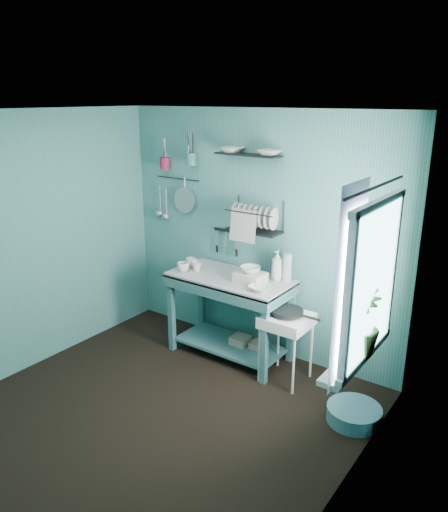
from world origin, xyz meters
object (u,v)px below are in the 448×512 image
Objects in this scene: mug_left at (183,267)px; water_bottle at (287,267)px; storage_tin_large at (240,346)px; wash_tub at (250,277)px; dish_rack at (255,216)px; storage_tin_small at (258,351)px; mug_mid at (197,267)px; frying_pan at (287,311)px; work_counter at (230,317)px; mug_right at (191,263)px; utensil_cup_teal at (191,159)px; floor_basin at (354,414)px; utensil_cup_magenta at (165,163)px; potted_plant at (359,322)px; hotplate_stand at (286,348)px; colander at (185,200)px; soap_bottle at (277,265)px.

mug_left is 1.07m from water_bottle.
wash_tub is at bearing -25.02° from storage_tin_large.
storage_tin_large is at bearing -98.01° from dish_rack.
storage_tin_small is at bearing -147.53° from water_bottle.
mug_mid reaches higher than frying_pan.
work_counter is 10.08× the size of mug_right.
floor_basin is (2.19, -0.59, -1.90)m from utensil_cup_teal.
mug_mid is at bearing -25.44° from utensil_cup_magenta.
frying_pan is 1.15m from potted_plant.
work_counter is at bearing -153.43° from storage_tin_large.
mug_right is 0.75m from wash_tub.
dish_rack is at bearing 28.09° from mug_mid.
wash_tub is at bearing -138.37° from water_bottle.
mug_right reaches higher than storage_tin_small.
utensil_cup_magenta is at bearing 172.21° from storage_tin_small.
utensil_cup_teal is 2.13m from storage_tin_small.
potted_plant is at bearing -26.73° from wash_tub.
storage_tin_large is (0.10, 0.05, -0.33)m from work_counter.
hotplate_stand is 1.96m from colander.
wash_tub is (0.63, 0.04, 0.00)m from mug_mid.
utensil_cup_magenta is 0.38m from utensil_cup_teal.
wash_tub is 1.00× the size of water_bottle.
soap_bottle is at bearing 129.32° from hotplate_stand.
wash_tub is 1.43m from utensil_cup_teal.
mug_mid reaches higher than work_counter.
work_counter is 0.76m from frying_pan.
frying_pan is 1.05m from floor_basin.
mug_right is at bearing -176.05° from work_counter.
colander reaches higher than soap_bottle.
soap_bottle is at bearing 12.26° from mug_right.
mug_left is at bearing 178.21° from hotplate_stand.
utensil_cup_teal is at bearing 162.89° from work_counter.
utensil_cup_magenta is at bearing 178.31° from water_bottle.
mug_mid is 2.08m from floor_basin.
colander is (-1.34, 0.08, 0.49)m from water_bottle.
utensil_cup_teal is (-1.21, 0.05, 0.95)m from water_bottle.
potted_plant reaches higher than mug_mid.
utensil_cup_magenta is at bearing -177.23° from dish_rack.
wash_tub is 0.30m from soap_bottle.
water_bottle is at bearing 11.31° from soap_bottle.
soap_bottle is at bearing 1.69° from dish_rack.
utensil_cup_teal is at bearing 164.99° from floor_basin.
utensil_cup_magenta reaches higher than hotplate_stand.
colander is at bearing 169.07° from storage_tin_small.
hotplate_stand is (1.18, 0.08, -0.59)m from mug_left.
utensil_cup_teal reaches higher than colander.
wash_tub is at bearing 3.63° from mug_mid.
frying_pan reaches higher than floor_basin.
floor_basin is (0.97, -0.54, -0.95)m from water_bottle.
mug_left is 0.61× the size of storage_tin_small.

